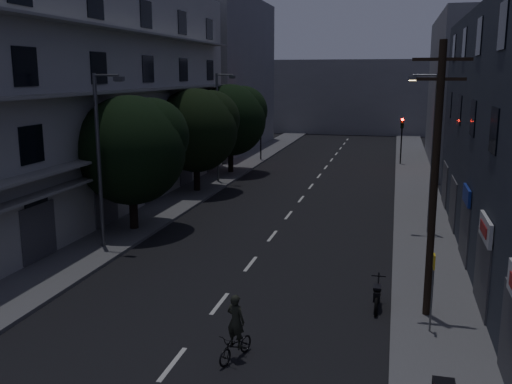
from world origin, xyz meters
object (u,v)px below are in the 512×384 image
at_px(bus_stop_sign, 433,279).
at_px(cyclist, 236,338).
at_px(utility_pole, 435,177).
at_px(motorcycle, 377,296).

xyz_separation_m(bus_stop_sign, cyclist, (-5.52, -2.93, -1.22)).
height_order(bus_stop_sign, cyclist, bus_stop_sign).
distance_m(bus_stop_sign, cyclist, 6.37).
height_order(utility_pole, cyclist, utility_pole).
distance_m(bus_stop_sign, motorcycle, 2.85).
relative_size(bus_stop_sign, cyclist, 1.27).
height_order(utility_pole, motorcycle, utility_pole).
bearing_deg(cyclist, motorcycle, 70.08).
height_order(motorcycle, cyclist, cyclist).
xyz_separation_m(utility_pole, cyclist, (-5.48, -4.26, -4.20)).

